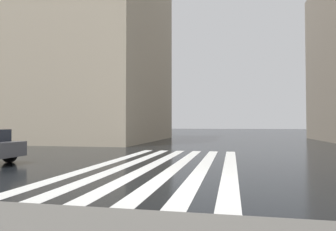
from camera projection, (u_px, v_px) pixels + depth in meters
The scene contains 3 objects.
ground_plane at pixel (178, 185), 8.17m from camera, with size 220.00×220.00×0.00m, color black.
zebra_crossing at pixel (167, 165), 12.33m from camera, with size 13.00×5.50×0.01m.
haussmann_block_mid at pixel (22, 44), 33.20m from camera, with size 16.88×29.69×21.02m.
Camera 1 is at (-8.11, -1.40, 1.61)m, focal length 32.91 mm.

